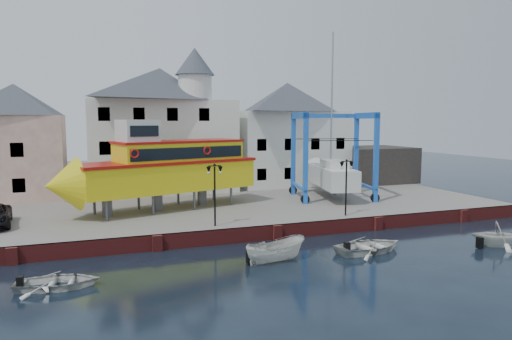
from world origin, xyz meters
name	(u,v)px	position (x,y,z in m)	size (l,w,h in m)	color
ground	(277,240)	(0.00, 0.00, 0.00)	(140.00, 140.00, 0.00)	black
hardstanding	(231,204)	(0.00, 11.00, 0.50)	(44.00, 22.00, 1.00)	#64605E
quay_wall	(276,232)	(0.00, 0.10, 0.50)	(44.00, 0.47, 1.00)	maroon
building_pink	(16,142)	(-18.00, 18.00, 6.15)	(8.00, 7.00, 10.30)	tan
building_white_main	(163,128)	(-4.87, 18.39, 7.34)	(14.00, 8.30, 14.00)	silver
building_white_right	(287,134)	(9.00, 19.00, 6.60)	(12.00, 8.00, 11.20)	silver
shed_dark	(373,164)	(19.00, 17.00, 3.00)	(8.00, 7.00, 4.00)	#272321
lamp_post_left	(215,179)	(-4.00, 1.20, 4.17)	(1.12, 0.32, 4.20)	black
lamp_post_right	(346,173)	(6.00, 1.20, 4.17)	(1.12, 0.32, 4.20)	black
tour_boat	(157,168)	(-6.84, 7.94, 4.35)	(16.72, 8.41, 7.10)	#59595E
travel_lift	(329,170)	(9.07, 9.30, 3.48)	(7.97, 10.17, 14.90)	#1A56A5
motorboat_a	(276,261)	(-1.92, -4.45, 0.00)	(1.44, 3.83, 1.48)	silver
motorboat_b	(369,252)	(4.26, -4.58, 0.00)	(3.24, 4.54, 0.94)	silver
motorboat_c	(499,246)	(12.74, -6.37, 0.00)	(2.83, 3.28, 1.73)	silver
motorboat_d	(58,288)	(-13.38, -4.70, 0.00)	(2.78, 3.89, 0.81)	silver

